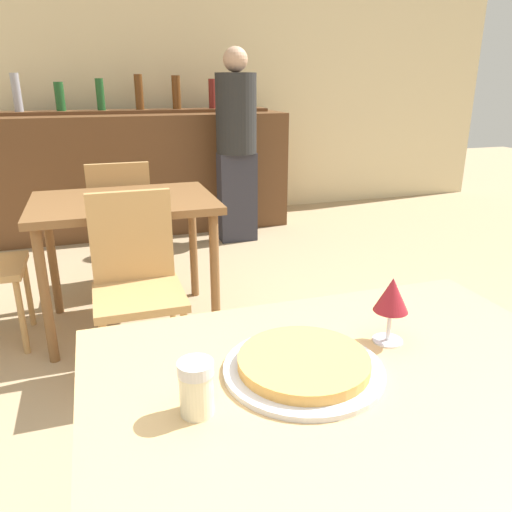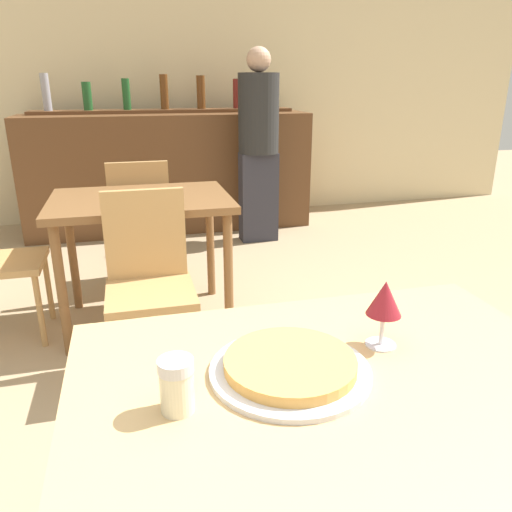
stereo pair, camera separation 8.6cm
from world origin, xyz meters
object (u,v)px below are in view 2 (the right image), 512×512
object	(u,v)px
chair_far_side_front	(149,273)
person_standing	(259,141)
wine_glass	(385,300)
chair_far_side_back	(140,216)
pizza_tray	(290,366)
cheese_shaker	(177,385)

from	to	relation	value
chair_far_side_front	person_standing	bearing A→B (deg)	61.70
chair_far_side_front	wine_glass	size ratio (longest dim) A/B	5.52
chair_far_side_front	chair_far_side_back	xyz separation A→B (m)	(0.00, 1.06, 0.00)
pizza_tray	cheese_shaker	bearing A→B (deg)	-164.70
pizza_tray	cheese_shaker	size ratio (longest dim) A/B	3.19
chair_far_side_back	wine_glass	distance (m)	2.45
cheese_shaker	chair_far_side_front	bearing A→B (deg)	90.00
chair_far_side_front	person_standing	distance (m)	2.21
cheese_shaker	wine_glass	xyz separation A→B (m)	(0.48, 0.12, 0.06)
cheese_shaker	wine_glass	world-z (taller)	wine_glass
chair_far_side_back	person_standing	distance (m)	1.40
chair_far_side_front	chair_far_side_back	distance (m)	1.06
chair_far_side_back	cheese_shaker	size ratio (longest dim) A/B	8.27
cheese_shaker	person_standing	size ratio (longest dim) A/B	0.07
chair_far_side_back	pizza_tray	size ratio (longest dim) A/B	2.60
person_standing	chair_far_side_front	bearing A→B (deg)	-118.30
cheese_shaker	person_standing	bearing A→B (deg)	72.88
person_standing	wine_glass	distance (m)	3.28
wine_glass	pizza_tray	bearing A→B (deg)	-166.20
pizza_tray	wine_glass	xyz separation A→B (m)	(0.24, 0.06, 0.10)
person_standing	wine_glass	bearing A→B (deg)	-99.76
chair_far_side_back	pizza_tray	bearing A→B (deg)	95.63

